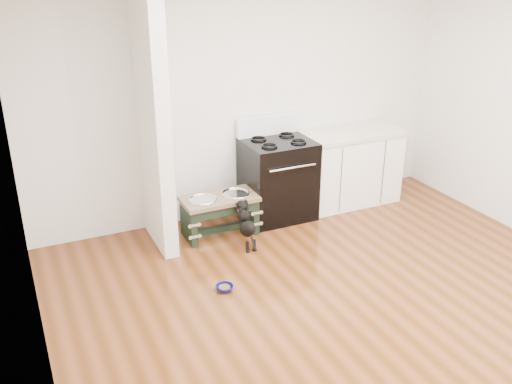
# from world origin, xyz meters

# --- Properties ---
(ground) EXTENTS (5.00, 5.00, 0.00)m
(ground) POSITION_xyz_m (0.00, 0.00, 0.00)
(ground) COLOR #4E280E
(ground) RESTS_ON ground
(room_shell) EXTENTS (5.00, 5.00, 5.00)m
(room_shell) POSITION_xyz_m (0.00, 0.00, 1.62)
(room_shell) COLOR silver
(room_shell) RESTS_ON ground
(partition_wall) EXTENTS (0.15, 0.80, 2.70)m
(partition_wall) POSITION_xyz_m (-1.18, 2.10, 1.35)
(partition_wall) COLOR silver
(partition_wall) RESTS_ON ground
(oven_range) EXTENTS (0.76, 0.69, 1.14)m
(oven_range) POSITION_xyz_m (0.25, 2.16, 0.48)
(oven_range) COLOR black
(oven_range) RESTS_ON ground
(cabinet_run) EXTENTS (1.24, 0.64, 0.91)m
(cabinet_run) POSITION_xyz_m (1.23, 2.18, 0.45)
(cabinet_run) COLOR white
(cabinet_run) RESTS_ON ground
(dog_feeder) EXTENTS (0.81, 0.43, 0.46)m
(dog_feeder) POSITION_xyz_m (-0.54, 1.99, 0.32)
(dog_feeder) COLOR black
(dog_feeder) RESTS_ON ground
(puppy) EXTENTS (0.14, 0.42, 0.50)m
(puppy) POSITION_xyz_m (-0.39, 1.62, 0.27)
(puppy) COLOR black
(puppy) RESTS_ON ground
(floor_bowl) EXTENTS (0.20, 0.20, 0.05)m
(floor_bowl) POSITION_xyz_m (-0.92, 0.92, 0.03)
(floor_bowl) COLOR #0D115C
(floor_bowl) RESTS_ON ground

